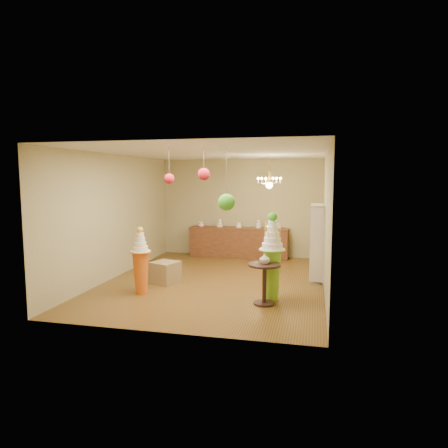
% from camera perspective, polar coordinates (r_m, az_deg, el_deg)
% --- Properties ---
extents(floor, '(6.50, 6.50, 0.00)m').
position_cam_1_polar(floor, '(9.54, -1.27, -8.16)').
color(floor, brown).
rests_on(floor, ground).
extents(ceiling, '(6.50, 6.50, 0.00)m').
position_cam_1_polar(ceiling, '(9.24, -1.32, 10.13)').
color(ceiling, silver).
rests_on(ceiling, ground).
extents(wall_back, '(5.00, 0.04, 3.00)m').
position_cam_1_polar(wall_back, '(12.44, 2.38, 2.29)').
color(wall_back, tan).
rests_on(wall_back, ground).
extents(wall_front, '(5.00, 0.04, 3.00)m').
position_cam_1_polar(wall_front, '(6.20, -8.67, -2.10)').
color(wall_front, tan).
rests_on(wall_front, ground).
extents(wall_left, '(0.04, 6.50, 3.00)m').
position_cam_1_polar(wall_left, '(10.18, -15.08, 1.12)').
color(wall_left, tan).
rests_on(wall_left, ground).
extents(wall_right, '(0.04, 6.50, 3.00)m').
position_cam_1_polar(wall_right, '(9.00, 14.34, 0.45)').
color(wall_right, tan).
rests_on(wall_right, ground).
extents(pedestal_green, '(0.61, 0.61, 1.76)m').
position_cam_1_polar(pedestal_green, '(8.05, 6.88, -5.61)').
color(pedestal_green, '#78B628').
rests_on(pedestal_green, floor).
extents(pedestal_orange, '(0.45, 0.45, 1.42)m').
position_cam_1_polar(pedestal_orange, '(8.59, -11.79, -6.01)').
color(pedestal_orange, '#CA5A17').
rests_on(pedestal_orange, floor).
extents(burlap_riser, '(0.70, 0.70, 0.50)m').
position_cam_1_polar(burlap_riser, '(9.44, -8.40, -6.84)').
color(burlap_riser, olive).
rests_on(burlap_riser, floor).
extents(sideboard, '(3.04, 0.54, 1.16)m').
position_cam_1_polar(sideboard, '(12.28, 2.12, -2.56)').
color(sideboard, brown).
rests_on(sideboard, floor).
extents(shelving_unit, '(0.33, 1.20, 1.80)m').
position_cam_1_polar(shelving_unit, '(9.86, 13.19, -2.49)').
color(shelving_unit, beige).
rests_on(shelving_unit, floor).
extents(round_table, '(0.66, 0.66, 0.80)m').
position_cam_1_polar(round_table, '(7.76, 5.79, -7.72)').
color(round_table, black).
rests_on(round_table, floor).
extents(vase, '(0.21, 0.21, 0.20)m').
position_cam_1_polar(vase, '(7.68, 5.82, -4.94)').
color(vase, beige).
rests_on(vase, round_table).
extents(pom_red_left, '(0.19, 0.19, 0.68)m').
position_cam_1_polar(pom_red_left, '(7.70, -7.83, 6.45)').
color(pom_red_left, '#463E32').
rests_on(pom_red_left, ceiling).
extents(pom_green_mid, '(0.31, 0.31, 1.17)m').
position_cam_1_polar(pom_green_mid, '(7.34, 0.35, 3.14)').
color(pom_green_mid, '#463E32').
rests_on(pom_green_mid, ceiling).
extents(pom_red_right, '(0.23, 0.23, 0.61)m').
position_cam_1_polar(pom_red_right, '(7.44, -2.90, 7.14)').
color(pom_red_right, '#463E32').
rests_on(pom_red_right, ceiling).
extents(chandelier, '(0.70, 0.70, 0.85)m').
position_cam_1_polar(chandelier, '(10.18, 6.48, 5.83)').
color(chandelier, '#EFC254').
rests_on(chandelier, ceiling).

